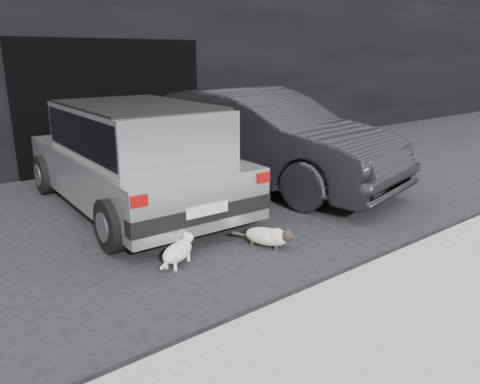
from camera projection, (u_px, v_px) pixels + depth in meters
ground at (174, 229)px, 6.40m from camera, size 80.00×80.00×0.00m
building_facade at (74, 45)px, 10.80m from camera, size 34.00×4.00×5.00m
garage_opening at (115, 105)px, 9.63m from camera, size 4.00×0.10×2.60m
curb at (379, 271)px, 5.02m from camera, size 18.00×0.25×0.12m
silver_hatchback at (134, 152)px, 7.09m from camera, size 2.32×4.45×1.61m
second_car at (258, 138)px, 8.37m from camera, size 2.90×5.48×1.72m
cat_siamese at (270, 237)px, 5.79m from camera, size 0.49×0.75×0.29m
cat_white at (179, 250)px, 5.30m from camera, size 0.63×0.43×0.33m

